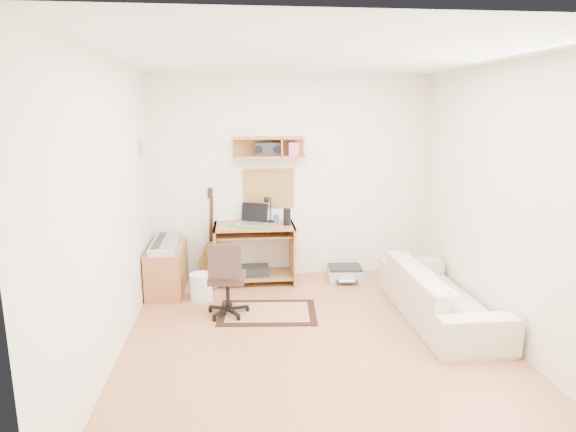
{
  "coord_description": "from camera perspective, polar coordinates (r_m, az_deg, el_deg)",
  "views": [
    {
      "loc": [
        -0.7,
        -4.26,
        2.16
      ],
      "look_at": [
        -0.15,
        1.05,
        1.0
      ],
      "focal_mm": 30.65,
      "sensor_mm": 36.0,
      "label": 1
    }
  ],
  "objects": [
    {
      "name": "pencil_cup",
      "position": [
        6.26,
        -1.37,
        -0.31
      ],
      "size": [
        0.07,
        0.07,
        0.1
      ],
      "primitive_type": "cylinder",
      "color": "#365AA4",
      "rests_on": "desk"
    },
    {
      "name": "rug",
      "position": [
        5.44,
        -2.39,
        -11.08
      ],
      "size": [
        1.1,
        0.78,
        0.01
      ],
      "primitive_type": "cube",
      "rotation": [
        0.0,
        0.0,
        -0.08
      ],
      "color": "#CDB489",
      "rests_on": "floor"
    },
    {
      "name": "task_chair",
      "position": [
        5.28,
        -7.05,
        -7.11
      ],
      "size": [
        0.47,
        0.47,
        0.83
      ],
      "primitive_type": null,
      "rotation": [
        0.0,
        0.0,
        -0.1
      ],
      "color": "#32241D",
      "rests_on": "floor"
    },
    {
      "name": "laptop",
      "position": [
        6.11,
        -4.32,
        0.14
      ],
      "size": [
        0.46,
        0.46,
        0.26
      ],
      "primitive_type": null,
      "rotation": [
        0.0,
        0.0,
        -0.43
      ],
      "color": "silver",
      "rests_on": "desk"
    },
    {
      "name": "back_wall",
      "position": [
        6.37,
        0.45,
        4.49
      ],
      "size": [
        3.6,
        0.01,
        2.6
      ],
      "primitive_type": "cube",
      "color": "silver",
      "rests_on": "ground"
    },
    {
      "name": "desk",
      "position": [
        6.25,
        -3.9,
        -4.36
      ],
      "size": [
        1.0,
        0.55,
        0.75
      ],
      "primitive_type": null,
      "color": "#A8653B",
      "rests_on": "floor"
    },
    {
      "name": "desk_lamp",
      "position": [
        6.27,
        -2.02,
        0.8
      ],
      "size": [
        0.11,
        0.11,
        0.33
      ],
      "primitive_type": null,
      "color": "black",
      "rests_on": "desk"
    },
    {
      "name": "wall_shelf",
      "position": [
        6.17,
        -2.2,
        7.97
      ],
      "size": [
        0.9,
        0.25,
        0.26
      ],
      "primitive_type": "cube",
      "color": "#A8653B",
      "rests_on": "back_wall"
    },
    {
      "name": "floor",
      "position": [
        4.83,
        3.16,
        -14.39
      ],
      "size": [
        3.6,
        4.0,
        0.01
      ],
      "primitive_type": "cube",
      "color": "#B4734B",
      "rests_on": "ground"
    },
    {
      "name": "music_keyboard",
      "position": [
        6.08,
        -14.05,
        -3.11
      ],
      "size": [
        0.28,
        0.88,
        0.08
      ],
      "primitive_type": "cube",
      "color": "#B2B5BA",
      "rests_on": "cabinet"
    },
    {
      "name": "right_wall",
      "position": [
        5.02,
        24.15,
        1.3
      ],
      "size": [
        0.01,
        4.0,
        2.6
      ],
      "primitive_type": "cube",
      "color": "silver",
      "rests_on": "ground"
    },
    {
      "name": "speaker",
      "position": [
        6.11,
        -0.11,
        -0.09
      ],
      "size": [
        0.09,
        0.09,
        0.21
      ],
      "primitive_type": "cylinder",
      "color": "black",
      "rests_on": "desk"
    },
    {
      "name": "guitar",
      "position": [
        6.33,
        -8.91,
        -2.19
      ],
      "size": [
        0.36,
        0.29,
        1.19
      ],
      "primitive_type": null,
      "rotation": [
        0.0,
        0.0,
        0.31
      ],
      "color": "olive",
      "rests_on": "floor"
    },
    {
      "name": "sofa",
      "position": [
        5.41,
        17.27,
        -7.66
      ],
      "size": [
        0.55,
        1.89,
        0.74
      ],
      "primitive_type": "imported",
      "rotation": [
        0.0,
        0.0,
        1.57
      ],
      "color": "beige",
      "rests_on": "floor"
    },
    {
      "name": "waste_basket",
      "position": [
        5.82,
        -10.02,
        -8.08
      ],
      "size": [
        0.34,
        0.34,
        0.31
      ],
      "primitive_type": "cylinder",
      "rotation": [
        0.0,
        0.0,
        0.4
      ],
      "color": "white",
      "rests_on": "floor"
    },
    {
      "name": "left_wall",
      "position": [
        4.49,
        -20.04,
        0.44
      ],
      "size": [
        0.01,
        4.0,
        2.6
      ],
      "primitive_type": "cube",
      "color": "silver",
      "rests_on": "ground"
    },
    {
      "name": "boombox",
      "position": [
        6.16,
        -2.37,
        7.78
      ],
      "size": [
        0.31,
        0.14,
        0.16
      ],
      "primitive_type": "cube",
      "color": "black",
      "rests_on": "wall_shelf"
    },
    {
      "name": "cork_board",
      "position": [
        6.33,
        -2.23,
        3.26
      ],
      "size": [
        0.64,
        0.03,
        0.49
      ],
      "primitive_type": "cube",
      "color": "tan",
      "rests_on": "back_wall"
    },
    {
      "name": "wall_photo",
      "position": [
        5.88,
        -16.71,
        7.45
      ],
      "size": [
        0.02,
        0.2,
        0.15
      ],
      "primitive_type": "cube",
      "color": "#4C8CBF",
      "rests_on": "left_wall"
    },
    {
      "name": "cabinet",
      "position": [
        6.17,
        -13.9,
        -5.92
      ],
      "size": [
        0.4,
        0.9,
        0.55
      ],
      "primitive_type": "cube",
      "color": "#A8653B",
      "rests_on": "floor"
    },
    {
      "name": "printer",
      "position": [
        6.45,
        6.59,
        -6.59
      ],
      "size": [
        0.46,
        0.37,
        0.16
      ],
      "primitive_type": "cube",
      "rotation": [
        0.0,
        0.0,
        -0.07
      ],
      "color": "#A5A8AA",
      "rests_on": "floor"
    },
    {
      "name": "ceiling",
      "position": [
        4.34,
        3.59,
        18.1
      ],
      "size": [
        3.6,
        4.0,
        0.01
      ],
      "primitive_type": "cube",
      "color": "white",
      "rests_on": "ground"
    }
  ]
}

